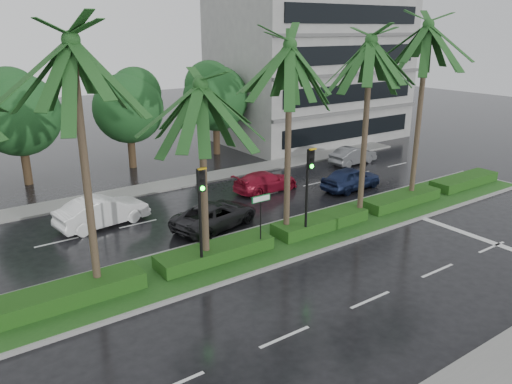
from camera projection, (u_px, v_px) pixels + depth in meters
ground at (285, 252)px, 22.15m from camera, size 120.00×120.00×0.00m
near_sidewalk at (508, 375)px, 14.22m from camera, size 40.00×2.40×0.12m
far_sidewalk at (167, 185)px, 31.43m from camera, size 40.00×2.00×0.12m
median at (272, 243)px, 22.90m from camera, size 36.00×4.00×0.15m
hedge at (272, 236)px, 22.78m from camera, size 35.20×1.40×0.60m
lane_markings at (341, 239)px, 23.48m from camera, size 34.00×13.06×0.01m
palm_row at (248, 63)px, 19.70m from camera, size 26.30×4.20×10.31m
signal_median_left at (201, 205)px, 19.24m from camera, size 0.34×0.42×4.36m
signal_median_right at (309, 181)px, 22.26m from camera, size 0.34×0.42×4.36m
street_sign at (261, 209)px, 21.30m from camera, size 0.95×0.09×2.60m
bg_trees at (137, 102)px, 34.74m from camera, size 32.84×5.08×7.34m
building at (310, 70)px, 43.56m from camera, size 16.00×10.00×12.00m
car_white at (102, 211)px, 24.94m from camera, size 2.20×4.77×1.51m
car_darkgrey at (215, 215)px, 24.75m from camera, size 3.42×5.16×1.32m
car_red at (266, 181)px, 30.30m from camera, size 1.85×4.26×1.22m
car_blue at (351, 178)px, 30.63m from camera, size 1.92×4.23×1.41m
car_grey at (353, 156)px, 36.37m from camera, size 1.60×3.95×1.28m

